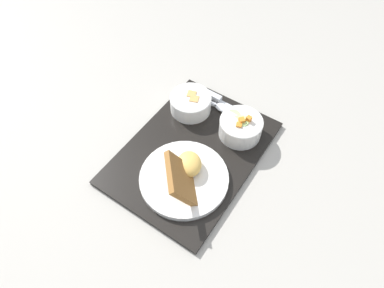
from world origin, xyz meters
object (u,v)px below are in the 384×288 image
Objects in this scene: bowl_salad at (240,126)px; plate_main at (185,176)px; knife at (217,99)px; bowl_soup at (191,102)px; spoon at (213,104)px.

plate_main reaches higher than bowl_salad.
plate_main is at bearing -73.43° from knife.
bowl_salad is at bearing 84.56° from bowl_soup.
spoon is at bearing -83.50° from knife.
plate_main is 1.14× the size of knife.
knife is (-0.08, -0.11, -0.02)m from bowl_salad.
spoon is at bearing -118.67° from bowl_salad.
plate_main is (0.20, -0.06, -0.01)m from bowl_salad.
bowl_soup is 0.61× the size of knife.
spoon is (-0.25, -0.05, -0.01)m from plate_main.
plate_main is (0.21, 0.10, -0.01)m from bowl_soup.
bowl_soup is 0.23m from plate_main.
bowl_soup reaches higher than spoon.
spoon is (-0.04, 0.05, -0.02)m from bowl_soup.
bowl_soup reaches higher than knife.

